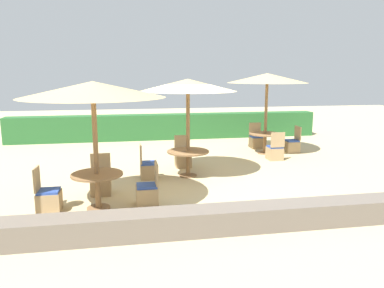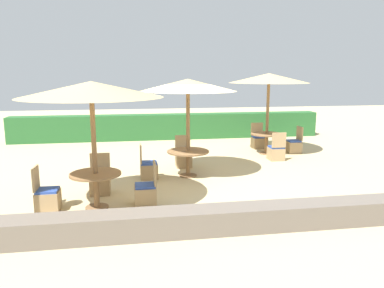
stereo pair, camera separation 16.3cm
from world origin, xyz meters
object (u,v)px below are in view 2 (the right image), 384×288
object	(u,v)px
patio_chair_front_left_north	(100,183)
patio_chair_center_west	(148,169)
patio_chair_front_left_west	(47,198)
parasol_back_right	(269,79)
patio_chair_front_left_east	(146,193)
patio_chair_back_right_east	(294,145)
patio_chair_back_right_north	(258,141)
parasol_center	(188,86)
patio_chair_center_north	(184,158)
round_table_back_right	(267,138)
round_table_front_left	(96,181)
patio_chair_back_right_south	(276,152)
parasol_front_left	(91,90)
round_table_center	(188,156)

from	to	relation	value
patio_chair_front_left_north	patio_chair_center_west	distance (m)	1.61
patio_chair_front_left_west	patio_chair_center_west	world-z (taller)	same
patio_chair_front_left_west	parasol_back_right	xyz separation A→B (m)	(6.38, 4.47, 2.33)
patio_chair_front_left_east	patio_chair_center_west	distance (m)	2.04
patio_chair_back_right_east	patio_chair_back_right_north	bearing A→B (deg)	43.75
patio_chair_front_left_west	patio_chair_back_right_east	bearing A→B (deg)	121.14
patio_chair_front_left_north	patio_chair_back_right_east	world-z (taller)	same
parasol_center	patio_chair_center_north	world-z (taller)	parasol_center
parasol_center	patio_chair_back_right_east	bearing A→B (deg)	29.97
parasol_center	parasol_back_right	size ratio (longest dim) A/B	0.95
patio_chair_front_left_west	patio_chair_center_west	size ratio (longest dim) A/B	1.00
patio_chair_center_north	parasol_center	bearing A→B (deg)	88.74
patio_chair_front_left_east	round_table_back_right	size ratio (longest dim) A/B	0.85
round_table_front_left	patio_chair_back_right_south	size ratio (longest dim) A/B	1.13
round_table_front_left	patio_chair_center_north	world-z (taller)	patio_chair_center_north
patio_chair_back_right_north	patio_chair_center_west	bearing A→B (deg)	38.98
patio_chair_back_right_south	patio_chair_back_right_north	xyz separation A→B (m)	(0.08, 1.98, 0.00)
parasol_front_left	patio_chair_center_west	size ratio (longest dim) A/B	3.09
patio_chair_front_left_north	patio_chair_back_right_north	distance (m)	7.10
parasol_back_right	parasol_front_left	bearing A→B (deg)	-140.06
parasol_front_left	patio_chair_center_west	world-z (taller)	parasol_front_left
round_table_front_left	patio_chair_back_right_east	bearing A→B (deg)	35.17
patio_chair_center_north	patio_chair_back_right_east	size ratio (longest dim) A/B	1.00
patio_chair_center_north	round_table_back_right	size ratio (longest dim) A/B	0.85
patio_chair_front_left_east	round_table_back_right	bearing A→B (deg)	-44.27
parasol_center	patio_chair_front_left_east	bearing A→B (deg)	-120.57
patio_chair_center_north	patio_chair_center_west	bearing A→B (deg)	44.89
parasol_front_left	round_table_back_right	xyz separation A→B (m)	(5.39, 4.51, -1.89)
round_table_front_left	round_table_center	size ratio (longest dim) A/B	0.93
parasol_center	patio_chair_center_west	size ratio (longest dim) A/B	2.83
patio_chair_front_left_east	patio_chair_back_right_east	xyz separation A→B (m)	(5.38, 4.47, 0.00)
round_table_front_left	parasol_back_right	bearing A→B (deg)	39.94
patio_chair_back_right_north	round_table_back_right	bearing A→B (deg)	86.66
round_table_front_left	patio_chair_back_right_east	size ratio (longest dim) A/B	1.13
patio_chair_front_left_west	round_table_back_right	world-z (taller)	patio_chair_front_left_west
patio_chair_front_left_east	parasol_back_right	world-z (taller)	parasol_back_right
patio_chair_center_west	patio_chair_back_right_south	xyz separation A→B (m)	(4.19, 1.47, 0.00)
patio_chair_center_north	patio_chair_back_right_south	world-z (taller)	same
round_table_center	patio_chair_back_right_east	world-z (taller)	patio_chair_back_right_east
parasol_back_right	patio_chair_back_right_east	world-z (taller)	parasol_back_right
round_table_front_left	patio_chair_front_left_west	xyz separation A→B (m)	(-1.00, 0.04, -0.33)
parasol_center	parasol_back_right	xyz separation A→B (m)	(3.13, 2.39, 0.13)
patio_chair_center_north	patio_chair_center_west	distance (m)	1.56
patio_chair_front_left_west	patio_chair_back_right_north	size ratio (longest dim) A/B	1.00
round_table_back_right	patio_chair_back_right_east	bearing A→B (deg)	0.48
parasol_front_left	patio_chair_front_left_west	bearing A→B (deg)	177.61
parasol_back_right	patio_chair_front_left_west	bearing A→B (deg)	-145.00
parasol_center	patio_chair_back_right_south	size ratio (longest dim) A/B	2.83
parasol_back_right	patio_chair_back_right_north	size ratio (longest dim) A/B	2.98
patio_chair_front_left_west	patio_chair_back_right_north	world-z (taller)	same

